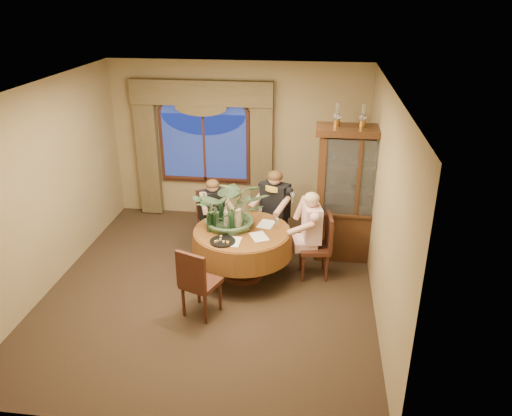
# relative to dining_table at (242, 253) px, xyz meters

# --- Properties ---
(floor) EXTENTS (5.00, 5.00, 0.00)m
(floor) POSITION_rel_dining_table_xyz_m (-0.39, -0.38, -0.38)
(floor) COLOR black
(floor) RESTS_ON ground
(wall_back) EXTENTS (4.50, 0.00, 4.50)m
(wall_back) POSITION_rel_dining_table_xyz_m (-0.39, 2.12, 1.02)
(wall_back) COLOR olive
(wall_back) RESTS_ON ground
(wall_right) EXTENTS (0.00, 5.00, 5.00)m
(wall_right) POSITION_rel_dining_table_xyz_m (1.86, -0.38, 1.02)
(wall_right) COLOR olive
(wall_right) RESTS_ON ground
(ceiling) EXTENTS (5.00, 5.00, 0.00)m
(ceiling) POSITION_rel_dining_table_xyz_m (-0.39, -0.38, 2.42)
(ceiling) COLOR white
(ceiling) RESTS_ON wall_back
(window) EXTENTS (1.62, 0.10, 1.32)m
(window) POSITION_rel_dining_table_xyz_m (-0.99, 2.05, 0.92)
(window) COLOR navy
(window) RESTS_ON wall_back
(arched_transom) EXTENTS (1.60, 0.06, 0.44)m
(arched_transom) POSITION_rel_dining_table_xyz_m (-0.99, 2.05, 1.71)
(arched_transom) COLOR navy
(arched_transom) RESTS_ON wall_back
(drapery_left) EXTENTS (0.38, 0.14, 2.32)m
(drapery_left) POSITION_rel_dining_table_xyz_m (-2.02, 2.00, 0.80)
(drapery_left) COLOR #4A3F24
(drapery_left) RESTS_ON floor
(drapery_right) EXTENTS (0.38, 0.14, 2.32)m
(drapery_right) POSITION_rel_dining_table_xyz_m (0.04, 2.00, 0.80)
(drapery_right) COLOR #4A3F24
(drapery_right) RESTS_ON floor
(swag_valance) EXTENTS (2.45, 0.16, 0.42)m
(swag_valance) POSITION_rel_dining_table_xyz_m (-0.99, 1.97, 1.90)
(swag_valance) COLOR #4A3F24
(swag_valance) RESTS_ON wall_back
(dining_table) EXTENTS (1.65, 1.65, 0.75)m
(dining_table) POSITION_rel_dining_table_xyz_m (0.00, 0.00, 0.00)
(dining_table) COLOR maroon
(dining_table) RESTS_ON floor
(china_cabinet) EXTENTS (1.29, 0.51, 2.09)m
(china_cabinet) POSITION_rel_dining_table_xyz_m (1.61, 0.79, 0.67)
(china_cabinet) COLOR #311C0F
(china_cabinet) RESTS_ON floor
(oil_lamp_left) EXTENTS (0.11, 0.11, 0.34)m
(oil_lamp_left) POSITION_rel_dining_table_xyz_m (1.25, 0.79, 1.88)
(oil_lamp_left) COLOR #A5722D
(oil_lamp_left) RESTS_ON china_cabinet
(oil_lamp_center) EXTENTS (0.11, 0.11, 0.34)m
(oil_lamp_center) POSITION_rel_dining_table_xyz_m (1.61, 0.79, 1.88)
(oil_lamp_center) COLOR #A5722D
(oil_lamp_center) RESTS_ON china_cabinet
(oil_lamp_right) EXTENTS (0.11, 0.11, 0.34)m
(oil_lamp_right) POSITION_rel_dining_table_xyz_m (1.97, 0.79, 1.88)
(oil_lamp_right) COLOR #A5722D
(oil_lamp_right) RESTS_ON china_cabinet
(chair_right) EXTENTS (0.47, 0.47, 0.96)m
(chair_right) POSITION_rel_dining_table_xyz_m (1.03, 0.14, 0.10)
(chair_right) COLOR black
(chair_right) RESTS_ON floor
(chair_back_right) EXTENTS (0.52, 0.52, 0.96)m
(chair_back_right) POSITION_rel_dining_table_xyz_m (0.27, 0.99, 0.10)
(chair_back_right) COLOR black
(chair_back_right) RESTS_ON floor
(chair_back) EXTENTS (0.59, 0.59, 0.96)m
(chair_back) POSITION_rel_dining_table_xyz_m (-0.58, 0.80, 0.10)
(chair_back) COLOR black
(chair_back) RESTS_ON floor
(chair_front_left) EXTENTS (0.54, 0.54, 0.96)m
(chair_front_left) POSITION_rel_dining_table_xyz_m (-0.38, -0.98, 0.10)
(chair_front_left) COLOR black
(chair_front_left) RESTS_ON floor
(person_pink) EXTENTS (0.51, 0.54, 1.29)m
(person_pink) POSITION_rel_dining_table_xyz_m (0.98, 0.21, 0.27)
(person_pink) COLOR beige
(person_pink) RESTS_ON floor
(person_back) EXTENTS (0.59, 0.59, 1.22)m
(person_back) POSITION_rel_dining_table_xyz_m (-0.58, 0.73, 0.23)
(person_back) COLOR black
(person_back) RESTS_ON floor
(person_scarf) EXTENTS (0.63, 0.61, 1.36)m
(person_scarf) POSITION_rel_dining_table_xyz_m (0.39, 0.86, 0.31)
(person_scarf) COLOR black
(person_scarf) RESTS_ON floor
(stoneware_vase) EXTENTS (0.15, 0.15, 0.27)m
(stoneware_vase) POSITION_rel_dining_table_xyz_m (-0.08, 0.09, 0.51)
(stoneware_vase) COLOR tan
(stoneware_vase) RESTS_ON dining_table
(centerpiece_plant) EXTENTS (1.06, 1.18, 0.92)m
(centerpiece_plant) POSITION_rel_dining_table_xyz_m (-0.15, 0.12, 1.04)
(centerpiece_plant) COLOR #3D5A39
(centerpiece_plant) RESTS_ON dining_table
(olive_bowl) EXTENTS (0.16, 0.16, 0.05)m
(olive_bowl) POSITION_rel_dining_table_xyz_m (0.05, -0.01, 0.40)
(olive_bowl) COLOR #4A512B
(olive_bowl) RESTS_ON dining_table
(cheese_platter) EXTENTS (0.35, 0.35, 0.02)m
(cheese_platter) POSITION_rel_dining_table_xyz_m (-0.20, -0.40, 0.39)
(cheese_platter) COLOR black
(cheese_platter) RESTS_ON dining_table
(wine_bottle_0) EXTENTS (0.07, 0.07, 0.33)m
(wine_bottle_0) POSITION_rel_dining_table_xyz_m (-0.34, 0.23, 0.54)
(wine_bottle_0) COLOR black
(wine_bottle_0) RESTS_ON dining_table
(wine_bottle_1) EXTENTS (0.07, 0.07, 0.33)m
(wine_bottle_1) POSITION_rel_dining_table_xyz_m (-0.40, -0.05, 0.54)
(wine_bottle_1) COLOR black
(wine_bottle_1) RESTS_ON dining_table
(wine_bottle_2) EXTENTS (0.07, 0.07, 0.33)m
(wine_bottle_2) POSITION_rel_dining_table_xyz_m (-0.24, 0.05, 0.54)
(wine_bottle_2) COLOR tan
(wine_bottle_2) RESTS_ON dining_table
(wine_bottle_3) EXTENTS (0.07, 0.07, 0.33)m
(wine_bottle_3) POSITION_rel_dining_table_xyz_m (-0.44, 0.08, 0.54)
(wine_bottle_3) COLOR tan
(wine_bottle_3) RESTS_ON dining_table
(wine_bottle_4) EXTENTS (0.07, 0.07, 0.33)m
(wine_bottle_4) POSITION_rel_dining_table_xyz_m (-0.14, -0.04, 0.54)
(wine_bottle_4) COLOR black
(wine_bottle_4) RESTS_ON dining_table
(wine_bottle_5) EXTENTS (0.07, 0.07, 0.33)m
(wine_bottle_5) POSITION_rel_dining_table_xyz_m (-0.45, -0.11, 0.54)
(wine_bottle_5) COLOR black
(wine_bottle_5) RESTS_ON dining_table
(tasting_paper_0) EXTENTS (0.32, 0.36, 0.00)m
(tasting_paper_0) POSITION_rel_dining_table_xyz_m (0.27, -0.19, 0.38)
(tasting_paper_0) COLOR white
(tasting_paper_0) RESTS_ON dining_table
(tasting_paper_1) EXTENTS (0.27, 0.34, 0.00)m
(tasting_paper_1) POSITION_rel_dining_table_xyz_m (0.32, 0.22, 0.38)
(tasting_paper_1) COLOR white
(tasting_paper_1) RESTS_ON dining_table
(tasting_paper_2) EXTENTS (0.22, 0.31, 0.00)m
(tasting_paper_2) POSITION_rel_dining_table_xyz_m (-0.07, -0.38, 0.38)
(tasting_paper_2) COLOR white
(tasting_paper_2) RESTS_ON dining_table
(wine_glass_person_pink) EXTENTS (0.07, 0.07, 0.18)m
(wine_glass_person_pink) POSITION_rel_dining_table_xyz_m (0.48, 0.10, 0.46)
(wine_glass_person_pink) COLOR silver
(wine_glass_person_pink) RESTS_ON dining_table
(wine_glass_person_back) EXTENTS (0.07, 0.07, 0.18)m
(wine_glass_person_back) POSITION_rel_dining_table_xyz_m (-0.30, 0.38, 0.46)
(wine_glass_person_back) COLOR silver
(wine_glass_person_back) RESTS_ON dining_table
(wine_glass_person_scarf) EXTENTS (0.07, 0.07, 0.18)m
(wine_glass_person_scarf) POSITION_rel_dining_table_xyz_m (0.20, 0.44, 0.46)
(wine_glass_person_scarf) COLOR silver
(wine_glass_person_scarf) RESTS_ON dining_table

